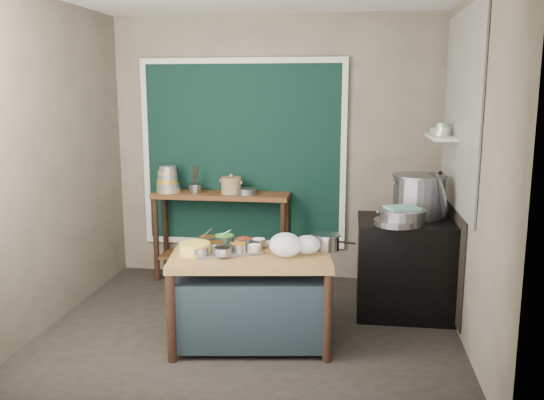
# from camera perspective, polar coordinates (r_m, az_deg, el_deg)

# --- Properties ---
(floor) EXTENTS (3.50, 3.00, 0.02)m
(floor) POSITION_cam_1_polar(r_m,az_deg,el_deg) (5.10, -2.03, -12.66)
(floor) COLOR #29241F
(floor) RESTS_ON ground
(back_wall) EXTENTS (3.50, 0.02, 2.80)m
(back_wall) POSITION_cam_1_polar(r_m,az_deg,el_deg) (6.20, 0.34, 5.05)
(back_wall) COLOR #756B5A
(back_wall) RESTS_ON floor
(left_wall) EXTENTS (0.02, 3.00, 2.80)m
(left_wall) POSITION_cam_1_polar(r_m,az_deg,el_deg) (5.32, -21.17, 3.38)
(left_wall) COLOR #756B5A
(left_wall) RESTS_ON floor
(right_wall) EXTENTS (0.02, 3.00, 2.80)m
(right_wall) POSITION_cam_1_polar(r_m,az_deg,el_deg) (4.74, 19.32, 2.67)
(right_wall) COLOR #756B5A
(right_wall) RESTS_ON floor
(curtain_panel) EXTENTS (2.10, 0.02, 1.90)m
(curtain_panel) POSITION_cam_1_polar(r_m,az_deg,el_deg) (6.23, -2.92, 4.59)
(curtain_panel) COLOR black
(curtain_panel) RESTS_ON back_wall
(curtain_frame) EXTENTS (2.22, 0.03, 2.02)m
(curtain_frame) POSITION_cam_1_polar(r_m,az_deg,el_deg) (6.22, -2.93, 4.58)
(curtain_frame) COLOR beige
(curtain_frame) RESTS_ON back_wall
(tile_panel) EXTENTS (0.02, 1.70, 1.70)m
(tile_panel) POSITION_cam_1_polar(r_m,az_deg,el_deg) (5.24, 18.21, 8.40)
(tile_panel) COLOR #B2B2AA
(tile_panel) RESTS_ON right_wall
(soot_patch) EXTENTS (0.01, 1.30, 1.30)m
(soot_patch) POSITION_cam_1_polar(r_m,az_deg,el_deg) (5.49, 17.38, -3.61)
(soot_patch) COLOR black
(soot_patch) RESTS_ON right_wall
(wall_shelf) EXTENTS (0.22, 0.70, 0.03)m
(wall_shelf) POSITION_cam_1_polar(r_m,az_deg,el_deg) (5.53, 16.45, 6.00)
(wall_shelf) COLOR beige
(wall_shelf) RESTS_ON right_wall
(prep_table) EXTENTS (1.34, 0.89, 0.75)m
(prep_table) POSITION_cam_1_polar(r_m,az_deg,el_deg) (4.67, -2.10, -9.81)
(prep_table) COLOR brown
(prep_table) RESTS_ON floor
(back_counter) EXTENTS (1.45, 0.40, 0.95)m
(back_counter) POSITION_cam_1_polar(r_m,az_deg,el_deg) (6.24, -4.98, -3.59)
(back_counter) COLOR #573219
(back_counter) RESTS_ON floor
(stove_block) EXTENTS (0.90, 0.68, 0.85)m
(stove_block) POSITION_cam_1_polar(r_m,az_deg,el_deg) (5.42, 13.29, -6.61)
(stove_block) COLOR black
(stove_block) RESTS_ON floor
(stove_top) EXTENTS (0.92, 0.69, 0.03)m
(stove_top) POSITION_cam_1_polar(r_m,az_deg,el_deg) (5.31, 13.49, -2.07)
(stove_top) COLOR black
(stove_top) RESTS_ON stove_block
(condiment_tray) EXTENTS (0.63, 0.55, 0.02)m
(condiment_tray) POSITION_cam_1_polar(r_m,az_deg,el_deg) (4.65, -4.61, -4.95)
(condiment_tray) COLOR gray
(condiment_tray) RESTS_ON prep_table
(condiment_bowls) EXTENTS (0.59, 0.49, 0.07)m
(condiment_bowls) POSITION_cam_1_polar(r_m,az_deg,el_deg) (4.65, -4.81, -4.40)
(condiment_bowls) COLOR gray
(condiment_bowls) RESTS_ON condiment_tray
(yellow_basin) EXTENTS (0.30, 0.30, 0.09)m
(yellow_basin) POSITION_cam_1_polar(r_m,az_deg,el_deg) (4.58, -7.63, -4.79)
(yellow_basin) COLOR gold
(yellow_basin) RESTS_ON prep_table
(saucepan) EXTENTS (0.29, 0.29, 0.13)m
(saucepan) POSITION_cam_1_polar(r_m,az_deg,el_deg) (4.69, 5.36, -4.14)
(saucepan) COLOR gray
(saucepan) RESTS_ON prep_table
(plastic_bag_a) EXTENTS (0.28, 0.24, 0.19)m
(plastic_bag_a) POSITION_cam_1_polar(r_m,az_deg,el_deg) (4.46, 1.34, -4.46)
(plastic_bag_a) COLOR white
(plastic_bag_a) RESTS_ON prep_table
(plastic_bag_b) EXTENTS (0.21, 0.19, 0.15)m
(plastic_bag_b) POSITION_cam_1_polar(r_m,az_deg,el_deg) (4.55, 3.53, -4.45)
(plastic_bag_b) COLOR white
(plastic_bag_b) RESTS_ON prep_table
(bowl_stack) EXTENTS (0.25, 0.25, 0.28)m
(bowl_stack) POSITION_cam_1_polar(r_m,az_deg,el_deg) (6.24, -10.29, 1.89)
(bowl_stack) COLOR tan
(bowl_stack) RESTS_ON back_counter
(utensil_cup) EXTENTS (0.19, 0.19, 0.09)m
(utensil_cup) POSITION_cam_1_polar(r_m,az_deg,el_deg) (6.19, -7.58, 1.17)
(utensil_cup) COLOR gray
(utensil_cup) RESTS_ON back_counter
(ceramic_crock) EXTENTS (0.29, 0.29, 0.15)m
(ceramic_crock) POSITION_cam_1_polar(r_m,az_deg,el_deg) (6.08, -4.06, 1.36)
(ceramic_crock) COLOR #91704F
(ceramic_crock) RESTS_ON back_counter
(wide_bowl) EXTENTS (0.29, 0.29, 0.06)m
(wide_bowl) POSITION_cam_1_polar(r_m,az_deg,el_deg) (6.05, -2.49, 0.88)
(wide_bowl) COLOR gray
(wide_bowl) RESTS_ON back_counter
(stock_pot) EXTENTS (0.64, 0.64, 0.39)m
(stock_pot) POSITION_cam_1_polar(r_m,az_deg,el_deg) (5.42, 14.33, 0.41)
(stock_pot) COLOR gray
(stock_pot) RESTS_ON stove_top
(pot_lid) EXTENTS (0.19, 0.45, 0.43)m
(pot_lid) POSITION_cam_1_polar(r_m,az_deg,el_deg) (5.37, 16.03, 0.45)
(pot_lid) COLOR gray
(pot_lid) RESTS_ON stove_top
(steamer) EXTENTS (0.45, 0.45, 0.14)m
(steamer) POSITION_cam_1_polar(r_m,az_deg,el_deg) (5.10, 12.76, -1.62)
(steamer) COLOR gray
(steamer) RESTS_ON stove_top
(green_cloth) EXTENTS (0.32, 0.29, 0.02)m
(green_cloth) POSITION_cam_1_polar(r_m,az_deg,el_deg) (5.08, 12.80, -0.76)
(green_cloth) COLOR #639F79
(green_cloth) RESTS_ON steamer
(shallow_pan) EXTENTS (0.39, 0.39, 0.05)m
(shallow_pan) POSITION_cam_1_polar(r_m,az_deg,el_deg) (5.06, 12.20, -2.18)
(shallow_pan) COLOR gray
(shallow_pan) RESTS_ON stove_top
(shelf_bowl_stack) EXTENTS (0.14, 0.14, 0.12)m
(shelf_bowl_stack) POSITION_cam_1_polar(r_m,az_deg,el_deg) (5.50, 16.53, 6.69)
(shelf_bowl_stack) COLOR silver
(shelf_bowl_stack) RESTS_ON wall_shelf
(shelf_bowl_green) EXTENTS (0.18, 0.18, 0.06)m
(shelf_bowl_green) POSITION_cam_1_polar(r_m,az_deg,el_deg) (5.74, 16.16, 6.60)
(shelf_bowl_green) COLOR gray
(shelf_bowl_green) RESTS_ON wall_shelf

